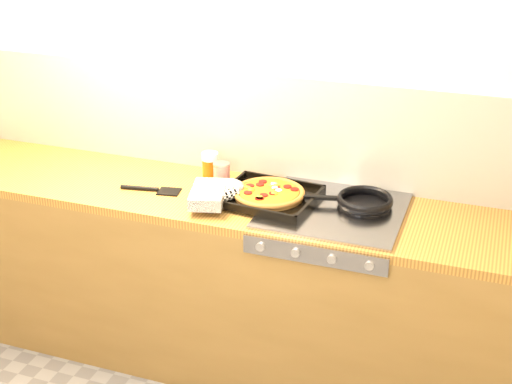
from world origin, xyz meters
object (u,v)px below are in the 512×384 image
at_px(pizza_on_tray, 253,194).
at_px(juice_glass, 210,166).
at_px(frying_pan, 364,201).
at_px(tomato_can, 222,174).

relative_size(pizza_on_tray, juice_glass, 4.25).
bearing_deg(juice_glass, pizza_on_tray, -33.17).
xyz_separation_m(pizza_on_tray, frying_pan, (0.48, 0.10, -0.01)).
xyz_separation_m(tomato_can, juice_glass, (-0.08, 0.06, 0.01)).
distance_m(tomato_can, juice_glass, 0.10).
height_order(pizza_on_tray, frying_pan, pizza_on_tray).
bearing_deg(pizza_on_tray, juice_glass, 146.83).
xyz_separation_m(frying_pan, juice_glass, (-0.76, 0.09, 0.03)).
bearing_deg(tomato_can, pizza_on_tray, -32.76).
height_order(pizza_on_tray, juice_glass, juice_glass).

